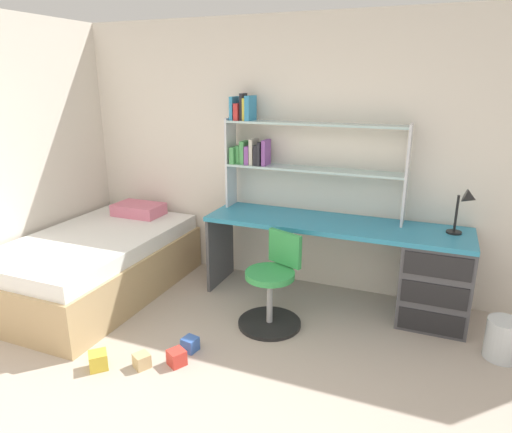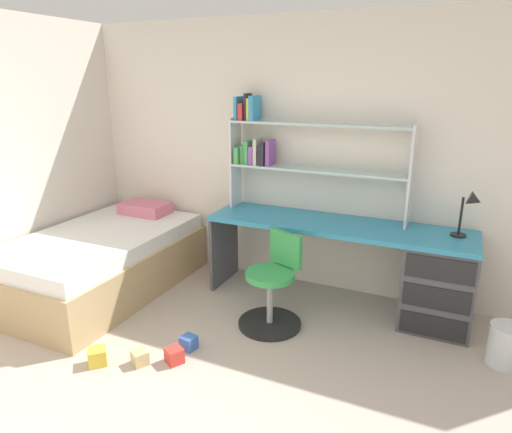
{
  "view_description": "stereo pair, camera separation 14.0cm",
  "coord_description": "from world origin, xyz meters",
  "px_view_note": "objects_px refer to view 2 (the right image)",
  "views": [
    {
      "loc": [
        1.09,
        -1.25,
        1.95
      ],
      "look_at": [
        -0.14,
        1.77,
        0.95
      ],
      "focal_mm": 31.53,
      "sensor_mm": 36.0,
      "label": 1
    },
    {
      "loc": [
        1.21,
        -1.19,
        1.95
      ],
      "look_at": [
        -0.14,
        1.77,
        0.95
      ],
      "focal_mm": 31.53,
      "sensor_mm": 36.0,
      "label": 2
    }
  ],
  "objects_px": {
    "swivel_chair": "(273,291)",
    "toy_block_natural_2": "(140,358)",
    "desk": "(408,271)",
    "bed_platform": "(102,261)",
    "toy_block_yellow_3": "(97,356)",
    "toy_block_blue_0": "(189,343)",
    "waste_bin": "(506,345)",
    "bookshelf_hutch": "(290,147)",
    "toy_block_red_1": "(174,355)",
    "desk_lamp": "(471,207)"
  },
  "relations": [
    {
      "from": "desk",
      "to": "waste_bin",
      "type": "distance_m",
      "value": 0.88
    },
    {
      "from": "toy_block_red_1",
      "to": "toy_block_yellow_3",
      "type": "relative_size",
      "value": 0.91
    },
    {
      "from": "bookshelf_hutch",
      "to": "bed_platform",
      "type": "bearing_deg",
      "value": -152.34
    },
    {
      "from": "bookshelf_hutch",
      "to": "swivel_chair",
      "type": "relative_size",
      "value": 2.14
    },
    {
      "from": "bed_platform",
      "to": "toy_block_natural_2",
      "type": "height_order",
      "value": "bed_platform"
    },
    {
      "from": "bed_platform",
      "to": "toy_block_yellow_3",
      "type": "xyz_separation_m",
      "value": [
        0.82,
        -0.96,
        -0.23
      ]
    },
    {
      "from": "toy_block_yellow_3",
      "to": "bed_platform",
      "type": "bearing_deg",
      "value": 130.41
    },
    {
      "from": "toy_block_blue_0",
      "to": "toy_block_natural_2",
      "type": "bearing_deg",
      "value": -124.58
    },
    {
      "from": "desk_lamp",
      "to": "bed_platform",
      "type": "xyz_separation_m",
      "value": [
        -3.11,
        -0.69,
        -0.72
      ]
    },
    {
      "from": "bookshelf_hutch",
      "to": "bed_platform",
      "type": "xyz_separation_m",
      "value": [
        -1.58,
        -0.83,
        -1.07
      ]
    },
    {
      "from": "waste_bin",
      "to": "toy_block_natural_2",
      "type": "height_order",
      "value": "waste_bin"
    },
    {
      "from": "bed_platform",
      "to": "toy_block_natural_2",
      "type": "distance_m",
      "value": 1.39
    },
    {
      "from": "swivel_chair",
      "to": "toy_block_yellow_3",
      "type": "bearing_deg",
      "value": -131.8
    },
    {
      "from": "waste_bin",
      "to": "toy_block_yellow_3",
      "type": "height_order",
      "value": "waste_bin"
    },
    {
      "from": "waste_bin",
      "to": "desk",
      "type": "bearing_deg",
      "value": 151.73
    },
    {
      "from": "toy_block_red_1",
      "to": "bookshelf_hutch",
      "type": "bearing_deg",
      "value": 79.87
    },
    {
      "from": "toy_block_blue_0",
      "to": "desk",
      "type": "bearing_deg",
      "value": 39.67
    },
    {
      "from": "toy_block_blue_0",
      "to": "toy_block_yellow_3",
      "type": "xyz_separation_m",
      "value": [
        -0.49,
        -0.43,
        0.01
      ]
    },
    {
      "from": "toy_block_natural_2",
      "to": "toy_block_blue_0",
      "type": "bearing_deg",
      "value": 55.42
    },
    {
      "from": "desk",
      "to": "bed_platform",
      "type": "xyz_separation_m",
      "value": [
        -2.72,
        -0.65,
        -0.14
      ]
    },
    {
      "from": "desk_lamp",
      "to": "toy_block_blue_0",
      "type": "bearing_deg",
      "value": -146.05
    },
    {
      "from": "swivel_chair",
      "to": "toy_block_yellow_3",
      "type": "distance_m",
      "value": 1.4
    },
    {
      "from": "swivel_chair",
      "to": "desk_lamp",
      "type": "bearing_deg",
      "value": 24.26
    },
    {
      "from": "bookshelf_hutch",
      "to": "swivel_chair",
      "type": "height_order",
      "value": "bookshelf_hutch"
    },
    {
      "from": "desk_lamp",
      "to": "toy_block_red_1",
      "type": "height_order",
      "value": "desk_lamp"
    },
    {
      "from": "desk",
      "to": "desk_lamp",
      "type": "relative_size",
      "value": 5.91
    },
    {
      "from": "desk_lamp",
      "to": "toy_block_natural_2",
      "type": "relative_size",
      "value": 3.75
    },
    {
      "from": "desk_lamp",
      "to": "swivel_chair",
      "type": "height_order",
      "value": "desk_lamp"
    },
    {
      "from": "toy_block_natural_2",
      "to": "toy_block_red_1",
      "type": "bearing_deg",
      "value": 29.65
    },
    {
      "from": "desk_lamp",
      "to": "toy_block_red_1",
      "type": "xyz_separation_m",
      "value": [
        -1.81,
        -1.41,
        -0.96
      ]
    },
    {
      "from": "toy_block_natural_2",
      "to": "toy_block_yellow_3",
      "type": "relative_size",
      "value": 0.83
    },
    {
      "from": "waste_bin",
      "to": "toy_block_yellow_3",
      "type": "bearing_deg",
      "value": -155.34
    },
    {
      "from": "toy_block_red_1",
      "to": "toy_block_natural_2",
      "type": "bearing_deg",
      "value": -150.35
    },
    {
      "from": "waste_bin",
      "to": "toy_block_blue_0",
      "type": "xyz_separation_m",
      "value": [
        -2.15,
        -0.78,
        -0.1
      ]
    },
    {
      "from": "desk",
      "to": "bookshelf_hutch",
      "type": "distance_m",
      "value": 1.48
    },
    {
      "from": "swivel_chair",
      "to": "toy_block_natural_2",
      "type": "bearing_deg",
      "value": -125.46
    },
    {
      "from": "desk_lamp",
      "to": "toy_block_red_1",
      "type": "distance_m",
      "value": 2.48
    },
    {
      "from": "toy_block_yellow_3",
      "to": "toy_block_red_1",
      "type": "bearing_deg",
      "value": 26.69
    },
    {
      "from": "swivel_chair",
      "to": "toy_block_natural_2",
      "type": "xyz_separation_m",
      "value": [
        -0.64,
        -0.91,
        -0.25
      ]
    },
    {
      "from": "waste_bin",
      "to": "bed_platform",
      "type": "bearing_deg",
      "value": -175.83
    },
    {
      "from": "desk",
      "to": "desk_lamp",
      "type": "distance_m",
      "value": 0.71
    },
    {
      "from": "toy_block_blue_0",
      "to": "waste_bin",
      "type": "bearing_deg",
      "value": 19.91
    },
    {
      "from": "desk_lamp",
      "to": "toy_block_natural_2",
      "type": "distance_m",
      "value": 2.71
    },
    {
      "from": "bookshelf_hutch",
      "to": "toy_block_blue_0",
      "type": "bearing_deg",
      "value": -101.46
    },
    {
      "from": "bookshelf_hutch",
      "to": "toy_block_yellow_3",
      "type": "height_order",
      "value": "bookshelf_hutch"
    },
    {
      "from": "desk",
      "to": "waste_bin",
      "type": "bearing_deg",
      "value": -28.27
    },
    {
      "from": "desk",
      "to": "bed_platform",
      "type": "bearing_deg",
      "value": -166.62
    },
    {
      "from": "toy_block_red_1",
      "to": "toy_block_natural_2",
      "type": "relative_size",
      "value": 1.1
    },
    {
      "from": "bookshelf_hutch",
      "to": "toy_block_blue_0",
      "type": "xyz_separation_m",
      "value": [
        -0.27,
        -1.35,
        -1.31
      ]
    },
    {
      "from": "toy_block_red_1",
      "to": "waste_bin",
      "type": "bearing_deg",
      "value": 24.19
    }
  ]
}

